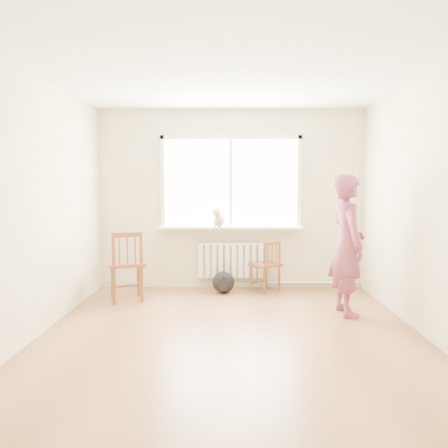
{
  "coord_description": "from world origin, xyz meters",
  "views": [
    {
      "loc": [
        -0.01,
        -4.39,
        1.56
      ],
      "look_at": [
        -0.09,
        1.2,
        1.07
      ],
      "focal_mm": 35.0,
      "sensor_mm": 36.0,
      "label": 1
    }
  ],
  "objects_px": {
    "chair_left": "(127,266)",
    "chair_right": "(267,266)",
    "backpack": "(223,282)",
    "cat": "(219,218)",
    "person": "(347,245)"
  },
  "relations": [
    {
      "from": "chair_left",
      "to": "chair_right",
      "type": "bearing_deg",
      "value": 176.72
    },
    {
      "from": "chair_right",
      "to": "backpack",
      "type": "bearing_deg",
      "value": -31.51
    },
    {
      "from": "cat",
      "to": "person",
      "type": "bearing_deg",
      "value": -24.74
    },
    {
      "from": "person",
      "to": "cat",
      "type": "xyz_separation_m",
      "value": [
        -1.58,
        1.22,
        0.23
      ]
    },
    {
      "from": "chair_left",
      "to": "backpack",
      "type": "relative_size",
      "value": 3.0
    },
    {
      "from": "person",
      "to": "backpack",
      "type": "height_order",
      "value": "person"
    },
    {
      "from": "person",
      "to": "backpack",
      "type": "relative_size",
      "value": 5.36
    },
    {
      "from": "chair_right",
      "to": "chair_left",
      "type": "bearing_deg",
      "value": -21.92
    },
    {
      "from": "cat",
      "to": "backpack",
      "type": "relative_size",
      "value": 1.44
    },
    {
      "from": "person",
      "to": "cat",
      "type": "relative_size",
      "value": 3.73
    },
    {
      "from": "chair_left",
      "to": "chair_right",
      "type": "xyz_separation_m",
      "value": [
        1.93,
        0.54,
        -0.09
      ]
    },
    {
      "from": "chair_right",
      "to": "backpack",
      "type": "xyz_separation_m",
      "value": [
        -0.64,
        -0.07,
        -0.23
      ]
    },
    {
      "from": "backpack",
      "to": "person",
      "type": "bearing_deg",
      "value": -33.9
    },
    {
      "from": "chair_right",
      "to": "backpack",
      "type": "height_order",
      "value": "chair_right"
    },
    {
      "from": "person",
      "to": "chair_left",
      "type": "bearing_deg",
      "value": 72.84
    }
  ]
}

